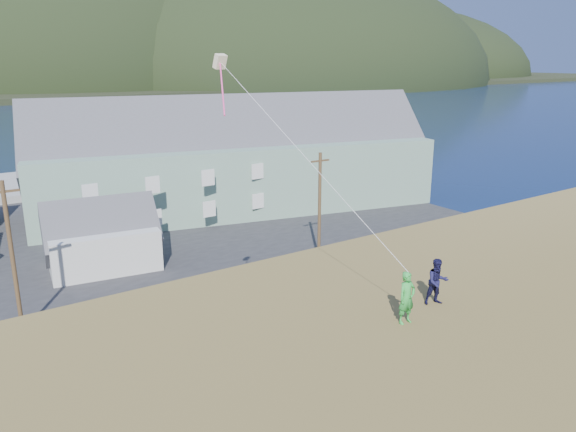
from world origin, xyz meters
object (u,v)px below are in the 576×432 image
at_px(lodge, 237,157).
at_px(shed_white, 102,237).
at_px(kite_flyer_green, 407,298).
at_px(kite_flyer_navy, 437,282).

height_order(lodge, shed_white, lodge).
distance_m(kite_flyer_green, kite_flyer_navy, 1.84).
relative_size(shed_white, kite_flyer_navy, 5.55).
xyz_separation_m(lodge, kite_flyer_green, (-15.41, -37.86, 2.72)).
bearing_deg(kite_flyer_navy, lodge, 92.17).
height_order(lodge, kite_flyer_green, lodge).
relative_size(lodge, kite_flyer_navy, 26.42).
bearing_deg(shed_white, kite_flyer_navy, -76.37).
bearing_deg(lodge, shed_white, -137.67).
xyz_separation_m(kite_flyer_green, kite_flyer_navy, (1.80, 0.40, -0.04)).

